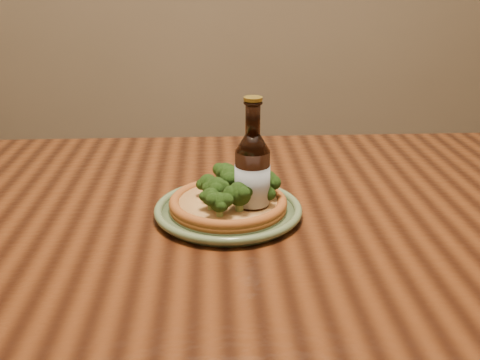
{
  "coord_description": "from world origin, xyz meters",
  "views": [
    {
      "loc": [
        -0.08,
        -0.8,
        1.16
      ],
      "look_at": [
        -0.03,
        0.07,
        0.82
      ],
      "focal_mm": 42.0,
      "sensor_mm": 36.0,
      "label": 1
    }
  ],
  "objects_px": {
    "plate": "(228,210)",
    "pizza": "(231,198)",
    "table": "(257,257)",
    "beer_bottle": "(252,177)"
  },
  "relations": [
    {
      "from": "plate",
      "to": "pizza",
      "type": "relative_size",
      "value": 1.26
    },
    {
      "from": "table",
      "to": "beer_bottle",
      "type": "relative_size",
      "value": 7.5
    },
    {
      "from": "table",
      "to": "plate",
      "type": "height_order",
      "value": "plate"
    },
    {
      "from": "table",
      "to": "plate",
      "type": "xyz_separation_m",
      "value": [
        -0.05,
        -0.02,
        0.1
      ]
    },
    {
      "from": "table",
      "to": "pizza",
      "type": "distance_m",
      "value": 0.14
    },
    {
      "from": "plate",
      "to": "pizza",
      "type": "xyz_separation_m",
      "value": [
        0.0,
        0.0,
        0.02
      ]
    },
    {
      "from": "pizza",
      "to": "plate",
      "type": "bearing_deg",
      "value": -172.65
    },
    {
      "from": "beer_bottle",
      "to": "pizza",
      "type": "bearing_deg",
      "value": 152.28
    },
    {
      "from": "plate",
      "to": "pizza",
      "type": "distance_m",
      "value": 0.02
    },
    {
      "from": "plate",
      "to": "pizza",
      "type": "bearing_deg",
      "value": 7.35
    }
  ]
}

